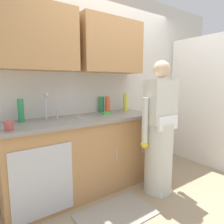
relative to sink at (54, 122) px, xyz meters
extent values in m
plane|color=#998466|center=(0.92, -0.71, -0.93)|extent=(9.00, 9.00, 0.00)
cube|color=beige|center=(0.92, 0.34, 0.42)|extent=(4.80, 0.10, 2.70)
cube|color=#B27F4C|center=(-0.13, 0.12, 0.92)|extent=(0.91, 0.34, 0.70)
cube|color=#B27F4C|center=(0.86, 0.12, 0.92)|extent=(0.91, 0.34, 0.70)
cube|color=silver|center=(2.37, -0.31, 0.12)|extent=(0.04, 1.10, 2.10)
cube|color=#B27F4C|center=(0.37, -0.01, -0.48)|extent=(1.90, 0.60, 0.90)
cube|color=#B7BABF|center=(-0.23, -0.31, -0.52)|extent=(0.60, 0.01, 0.72)
cylinder|color=silver|center=(0.65, -0.32, -0.43)|extent=(0.01, 0.01, 0.12)
cylinder|color=silver|center=(1.08, -0.32, -0.43)|extent=(0.01, 0.01, 0.12)
cube|color=gray|center=(0.37, -0.01, -0.01)|extent=(1.96, 0.66, 0.04)
cube|color=#B7BABF|center=(0.00, -0.01, -0.01)|extent=(0.50, 0.36, 0.03)
cylinder|color=#B7BABF|center=(-0.04, 0.14, 0.16)|extent=(0.02, 0.02, 0.30)
sphere|color=#B7BABF|center=(-0.04, 0.08, 0.30)|extent=(0.04, 0.04, 0.04)
cylinder|color=#B7BABF|center=(0.09, 0.14, 0.06)|extent=(0.02, 0.02, 0.10)
cube|color=white|center=(1.10, -0.60, -0.90)|extent=(0.20, 0.26, 0.06)
cylinder|color=beige|center=(1.10, -0.58, -0.49)|extent=(0.34, 0.34, 0.88)
cube|color=beige|center=(1.10, -0.58, 0.21)|extent=(0.38, 0.22, 0.52)
sphere|color=tan|center=(1.10, -0.58, 0.59)|extent=(0.20, 0.20, 0.20)
cube|color=white|center=(1.10, -0.70, -0.03)|extent=(0.32, 0.04, 0.16)
cylinder|color=beige|center=(0.87, -0.56, 0.00)|extent=(0.07, 0.07, 0.55)
sphere|color=yellow|center=(0.87, -0.56, -0.28)|extent=(0.09, 0.09, 0.09)
cylinder|color=beige|center=(1.33, -0.56, 0.00)|extent=(0.07, 0.07, 0.55)
sphere|color=yellow|center=(1.33, -0.56, -0.28)|extent=(0.09, 0.09, 0.09)
cube|color=gray|center=(0.40, -0.66, -0.92)|extent=(0.80, 0.50, 0.01)
cylinder|color=#E05933|center=(0.84, 0.15, 0.13)|extent=(0.07, 0.07, 0.23)
cylinder|color=#2D8C4C|center=(-0.31, 0.14, 0.14)|extent=(0.06, 0.06, 0.25)
cylinder|color=#2D8C4C|center=(0.79, 0.23, 0.13)|extent=(0.07, 0.07, 0.23)
cylinder|color=#D8D14C|center=(1.15, 0.14, 0.15)|extent=(0.08, 0.08, 0.27)
cylinder|color=#B24C47|center=(-0.48, -0.21, 0.06)|extent=(0.08, 0.08, 0.09)
cube|color=silver|center=(0.34, 0.05, 0.02)|extent=(0.06, 0.24, 0.01)
cube|color=#4CBF4C|center=(0.75, 0.05, 0.03)|extent=(0.11, 0.07, 0.03)
camera|label=1|loc=(-0.74, -2.18, 0.45)|focal=32.06mm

